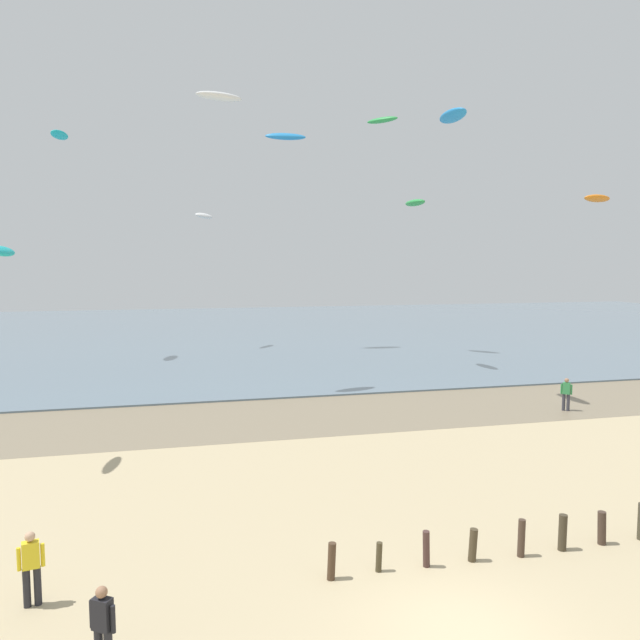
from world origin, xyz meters
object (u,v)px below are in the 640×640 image
at_px(kite_aloft_8, 597,198).
at_px(kite_aloft_7, 204,216).
at_px(kite_aloft_4, 219,97).
at_px(kite_aloft_0, 286,137).
at_px(kite_aloft_1, 1,251).
at_px(kite_aloft_6, 415,203).
at_px(person_left_flank, 31,566).
at_px(kite_aloft_3, 60,135).
at_px(person_mid_beach, 566,393).
at_px(person_nearest_camera, 103,627).
at_px(kite_aloft_5, 382,120).
at_px(kite_aloft_2, 453,116).

bearing_deg(kite_aloft_8, kite_aloft_7, -48.37).
xyz_separation_m(kite_aloft_4, kite_aloft_8, (28.44, 4.45, -4.52)).
bearing_deg(kite_aloft_0, kite_aloft_1, -115.80).
distance_m(kite_aloft_1, kite_aloft_6, 28.40).
relative_size(kite_aloft_1, kite_aloft_7, 0.80).
height_order(person_left_flank, kite_aloft_1, kite_aloft_1).
relative_size(kite_aloft_4, kite_aloft_8, 0.90).
bearing_deg(kite_aloft_3, person_mid_beach, 61.60).
height_order(kite_aloft_0, kite_aloft_1, kite_aloft_0).
xyz_separation_m(person_nearest_camera, kite_aloft_0, (11.06, 41.35, 17.56)).
distance_m(kite_aloft_0, kite_aloft_6, 15.34).
height_order(person_mid_beach, kite_aloft_6, kite_aloft_6).
bearing_deg(person_nearest_camera, kite_aloft_5, 63.67).
height_order(kite_aloft_3, kite_aloft_8, kite_aloft_3).
xyz_separation_m(kite_aloft_1, kite_aloft_4, (8.83, 11.40, 8.95)).
distance_m(person_left_flank, kite_aloft_3, 40.51).
relative_size(kite_aloft_3, kite_aloft_5, 0.97).
height_order(person_left_flank, kite_aloft_4, kite_aloft_4).
bearing_deg(person_mid_beach, kite_aloft_0, 111.26).
bearing_deg(kite_aloft_5, person_nearest_camera, -66.70).
relative_size(kite_aloft_4, kite_aloft_6, 1.01).
bearing_deg(kite_aloft_6, person_mid_beach, 9.38).
distance_m(kite_aloft_0, kite_aloft_7, 9.91).
relative_size(kite_aloft_3, kite_aloft_7, 1.09).
height_order(person_left_flank, kite_aloft_8, kite_aloft_8).
distance_m(person_nearest_camera, kite_aloft_5, 45.08).
height_order(kite_aloft_0, kite_aloft_7, kite_aloft_0).
relative_size(person_mid_beach, person_left_flank, 1.00).
relative_size(kite_aloft_4, kite_aloft_5, 0.97).
relative_size(kite_aloft_3, kite_aloft_6, 1.02).
distance_m(person_left_flank, kite_aloft_5, 43.64).
height_order(person_nearest_camera, kite_aloft_5, kite_aloft_5).
relative_size(kite_aloft_2, kite_aloft_5, 0.99).
bearing_deg(kite_aloft_2, kite_aloft_6, 168.91).
distance_m(person_nearest_camera, kite_aloft_2, 29.11).
xyz_separation_m(person_left_flank, kite_aloft_1, (-2.88, 10.26, 7.14)).
distance_m(kite_aloft_1, kite_aloft_5, 34.96).
xyz_separation_m(kite_aloft_0, kite_aloft_2, (5.04, -21.95, -3.02)).
height_order(person_left_flank, kite_aloft_7, kite_aloft_7).
bearing_deg(kite_aloft_7, kite_aloft_3, 147.00).
height_order(person_mid_beach, kite_aloft_0, kite_aloft_0).
bearing_deg(kite_aloft_7, person_mid_beach, -113.68).
xyz_separation_m(person_nearest_camera, kite_aloft_8, (32.59, 28.89, 11.57)).
height_order(kite_aloft_1, kite_aloft_2, kite_aloft_2).
xyz_separation_m(kite_aloft_3, kite_aloft_8, (39.38, -10.56, -4.87)).
distance_m(person_left_flank, kite_aloft_4, 27.63).
height_order(kite_aloft_3, kite_aloft_5, kite_aloft_5).
distance_m(kite_aloft_4, kite_aloft_7, 20.06).
distance_m(kite_aloft_0, kite_aloft_3, 17.99).
height_order(kite_aloft_1, kite_aloft_6, kite_aloft_6).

